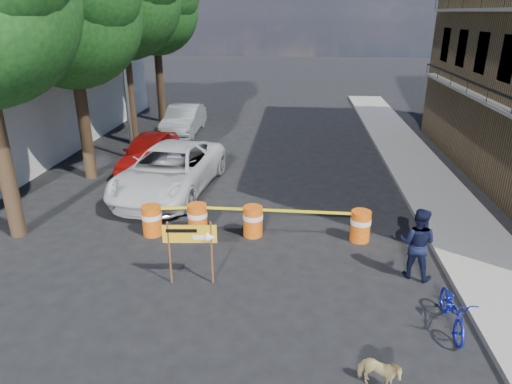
% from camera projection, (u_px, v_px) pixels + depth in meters
% --- Properties ---
extents(ground, '(120.00, 120.00, 0.00)m').
position_uv_depth(ground, '(241.00, 284.00, 10.93)').
color(ground, black).
rests_on(ground, ground).
extents(sidewalk_east, '(2.40, 40.00, 0.15)m').
position_uv_depth(sidewalk_east, '(438.00, 196.00, 15.93)').
color(sidewalk_east, gray).
rests_on(sidewalk_east, ground).
extents(tree_mid_a, '(5.25, 5.00, 8.68)m').
position_uv_depth(tree_mid_a, '(71.00, 14.00, 15.78)').
color(tree_mid_a, '#332316').
rests_on(tree_mid_a, ground).
extents(tree_far, '(5.04, 4.80, 8.84)m').
position_uv_depth(tree_far, '(156.00, 9.00, 24.96)').
color(tree_far, '#332316').
rests_on(tree_far, ground).
extents(streetlamp, '(1.25, 0.18, 8.00)m').
position_uv_depth(streetlamp, '(124.00, 57.00, 18.62)').
color(streetlamp, gray).
rests_on(streetlamp, ground).
extents(barrel_far_left, '(0.58, 0.58, 0.90)m').
position_uv_depth(barrel_far_left, '(152.00, 220.00, 13.20)').
color(barrel_far_left, '#C3430B').
rests_on(barrel_far_left, ground).
extents(barrel_mid_left, '(0.58, 0.58, 0.90)m').
position_uv_depth(barrel_mid_left, '(198.00, 218.00, 13.30)').
color(barrel_mid_left, '#C3430B').
rests_on(barrel_mid_left, ground).
extents(barrel_mid_right, '(0.58, 0.58, 0.90)m').
position_uv_depth(barrel_mid_right, '(253.00, 221.00, 13.16)').
color(barrel_mid_right, '#C3430B').
rests_on(barrel_mid_right, ground).
extents(barrel_far_right, '(0.58, 0.58, 0.90)m').
position_uv_depth(barrel_far_right, '(360.00, 225.00, 12.87)').
color(barrel_far_right, '#C3430B').
rests_on(barrel_far_right, ground).
extents(detour_sign, '(1.26, 0.25, 1.62)m').
position_uv_depth(detour_sign, '(196.00, 239.00, 10.56)').
color(detour_sign, '#592D19').
rests_on(detour_sign, ground).
extents(pedestrian, '(1.08, 0.98, 1.81)m').
position_uv_depth(pedestrian, '(417.00, 243.00, 10.94)').
color(pedestrian, black).
rests_on(pedestrian, ground).
extents(bicycle, '(0.62, 0.90, 1.68)m').
position_uv_depth(bicycle, '(456.00, 293.00, 9.12)').
color(bicycle, '#1521AF').
rests_on(bicycle, ground).
extents(dog, '(0.84, 0.61, 0.65)m').
position_uv_depth(dog, '(379.00, 373.00, 7.80)').
color(dog, '#D0B877').
rests_on(dog, ground).
extents(suv_white, '(3.36, 6.23, 1.66)m').
position_uv_depth(suv_white, '(170.00, 170.00, 16.24)').
color(suv_white, silver).
rests_on(suv_white, ground).
extents(sedan_red, '(1.77, 4.38, 1.49)m').
position_uv_depth(sedan_red, '(149.00, 152.00, 18.67)').
color(sedan_red, '#AA0F0E').
rests_on(sedan_red, ground).
extents(sedan_silver, '(1.61, 4.57, 1.50)m').
position_uv_depth(sedan_silver, '(184.00, 120.00, 24.19)').
color(sedan_silver, silver).
rests_on(sedan_silver, ground).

